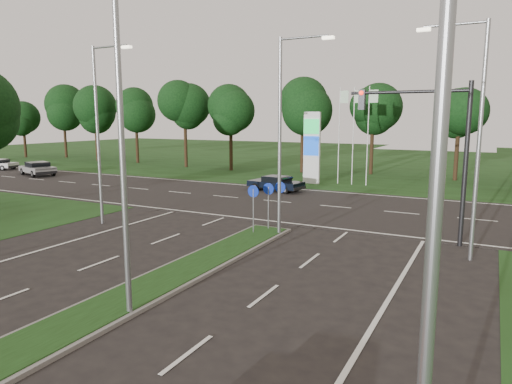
% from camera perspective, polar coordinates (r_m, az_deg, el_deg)
% --- Properties ---
extents(verge_far, '(160.00, 50.00, 0.02)m').
position_cam_1_polar(verge_far, '(59.07, 18.17, 3.43)').
color(verge_far, black).
rests_on(verge_far, ground).
extents(cross_road, '(160.00, 12.00, 0.02)m').
position_cam_1_polar(cross_road, '(29.18, 8.02, -1.68)').
color(cross_road, black).
rests_on(cross_road, ground).
extents(median_kerb, '(2.00, 26.00, 0.12)m').
position_cam_1_polar(median_kerb, '(13.00, -24.46, -16.22)').
color(median_kerb, slate).
rests_on(median_kerb, ground).
extents(streetlight_median_near, '(2.53, 0.22, 9.00)m').
position_cam_1_polar(streetlight_median_near, '(12.42, -15.82, 7.09)').
color(streetlight_median_near, gray).
rests_on(streetlight_median_near, ground).
extents(streetlight_median_far, '(2.53, 0.22, 9.00)m').
position_cam_1_polar(streetlight_median_far, '(20.86, 3.50, 8.13)').
color(streetlight_median_far, gray).
rests_on(streetlight_median_far, ground).
extents(streetlight_left_far, '(2.53, 0.22, 9.00)m').
position_cam_1_polar(streetlight_left_far, '(24.65, -18.91, 7.81)').
color(streetlight_left_far, gray).
rests_on(streetlight_left_far, ground).
extents(streetlight_right_far, '(2.53, 0.22, 9.00)m').
position_cam_1_polar(streetlight_right_far, '(19.06, 25.61, 7.15)').
color(streetlight_right_far, gray).
rests_on(streetlight_right_far, ground).
extents(streetlight_right_near, '(2.53, 0.22, 9.00)m').
position_cam_1_polar(streetlight_right_near, '(5.11, 19.63, 4.40)').
color(streetlight_right_near, gray).
rests_on(streetlight_right_near, ground).
extents(traffic_signal, '(5.10, 0.42, 7.00)m').
position_cam_1_polar(traffic_signal, '(21.19, 21.37, 6.38)').
color(traffic_signal, black).
rests_on(traffic_signal, ground).
extents(median_signs, '(1.16, 1.76, 2.38)m').
position_cam_1_polar(median_signs, '(21.96, 1.45, -0.63)').
color(median_signs, gray).
rests_on(median_signs, ground).
extents(gas_pylon, '(5.80, 1.26, 8.00)m').
position_cam_1_polar(gas_pylon, '(38.53, 7.32, 5.75)').
color(gas_pylon, silver).
rests_on(gas_pylon, ground).
extents(treeline_far, '(6.00, 6.00, 9.90)m').
position_cam_1_polar(treeline_far, '(44.02, 15.44, 10.65)').
color(treeline_far, black).
rests_on(treeline_far, ground).
extents(navy_sedan, '(4.40, 2.33, 1.15)m').
position_cam_1_polar(navy_sedan, '(34.59, 2.50, 1.14)').
color(navy_sedan, black).
rests_on(navy_sedan, ground).
extents(far_car_a, '(5.04, 3.36, 1.34)m').
position_cam_1_polar(far_car_a, '(48.77, -25.65, 2.70)').
color(far_car_a, gray).
rests_on(far_car_a, ground).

